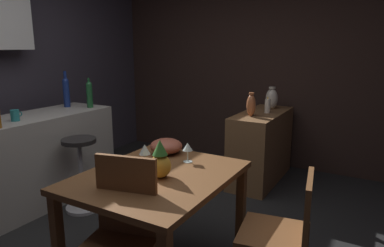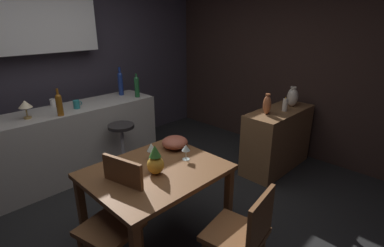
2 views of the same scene
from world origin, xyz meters
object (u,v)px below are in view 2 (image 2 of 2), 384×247
object	(u,v)px
vase_ceramic_ivory	(292,97)
chair_near_window	(116,216)
pillar_candle_tall	(285,105)
wine_glass_left	(186,148)
sideboard_cabinet	(277,139)
bar_stool	(123,149)
cup_white	(53,102)
counter_lamp	(25,105)
wine_bottle_green	(137,86)
wine_bottle_amber	(59,104)
wine_glass_right	(151,148)
cup_teal	(77,104)
dining_table	(156,179)
wine_bottle_cobalt	(120,82)
pineapple_centerpiece	(155,162)
fruit_bowl	(175,142)
vase_copper	(267,105)
chair_by_doorway	(243,235)

from	to	relation	value
vase_ceramic_ivory	chair_near_window	bearing A→B (deg)	179.61
pillar_candle_tall	wine_glass_left	bearing A→B (deg)	178.82
sideboard_cabinet	bar_stool	world-z (taller)	sideboard_cabinet
wine_glass_left	cup_white	xyz separation A→B (m)	(-0.36, 2.02, 0.10)
sideboard_cabinet	counter_lamp	xyz separation A→B (m)	(-2.48, 1.71, 0.64)
wine_glass_left	wine_bottle_green	distance (m)	1.77
bar_stool	counter_lamp	bearing A→B (deg)	152.53
wine_glass_left	wine_bottle_amber	distance (m)	1.65
wine_glass_right	wine_bottle_amber	xyz separation A→B (m)	(-0.24, 1.34, 0.19)
cup_teal	pillar_candle_tall	bearing A→B (deg)	-42.00
dining_table	chair_near_window	distance (m)	0.45
wine_bottle_cobalt	cup_teal	size ratio (longest dim) A/B	3.64
wine_glass_right	counter_lamp	bearing A→B (deg)	110.01
bar_stool	wine_bottle_amber	size ratio (longest dim) A/B	2.29
cup_teal	vase_ceramic_ivory	bearing A→B (deg)	-37.76
cup_white	counter_lamp	xyz separation A→B (m)	(-0.39, -0.29, 0.11)
wine_bottle_green	pineapple_centerpiece	bearing A→B (deg)	-121.22
wine_glass_left	vase_ceramic_ivory	distance (m)	2.00
fruit_bowl	wine_bottle_amber	world-z (taller)	wine_bottle_amber
sideboard_cabinet	wine_bottle_cobalt	distance (m)	2.31
bar_stool	wine_glass_left	distance (m)	1.36
wine_bottle_amber	cup_teal	world-z (taller)	wine_bottle_amber
pineapple_centerpiece	pillar_candle_tall	world-z (taller)	pillar_candle_tall
pineapple_centerpiece	counter_lamp	distance (m)	1.79
pillar_candle_tall	wine_glass_right	bearing A→B (deg)	172.25
sideboard_cabinet	chair_near_window	bearing A→B (deg)	179.95
wine_bottle_green	wine_bottle_amber	bearing A→B (deg)	-176.37
vase_copper	wine_bottle_cobalt	bearing A→B (deg)	116.11
dining_table	sideboard_cabinet	bearing A→B (deg)	-1.00
sideboard_cabinet	vase_copper	size ratio (longest dim) A/B	4.24
pillar_candle_tall	vase_copper	xyz separation A→B (m)	(-0.28, 0.09, 0.04)
pineapple_centerpiece	cup_white	size ratio (longest dim) A/B	2.38
wine_glass_right	counter_lamp	size ratio (longest dim) A/B	0.75
wine_bottle_cobalt	cup_white	xyz separation A→B (m)	(-0.91, 0.13, -0.14)
dining_table	vase_ceramic_ivory	distance (m)	2.33
cup_white	vase_copper	bearing A→B (deg)	-47.34
dining_table	wine_bottle_amber	bearing A→B (deg)	95.50
counter_lamp	wine_bottle_green	bearing A→B (deg)	-3.51
wine_glass_right	vase_ceramic_ivory	bearing A→B (deg)	-5.88
wine_bottle_green	vase_ceramic_ivory	size ratio (longest dim) A/B	1.22
wine_glass_left	pillar_candle_tall	distance (m)	1.73
chair_by_doorway	wine_glass_right	bearing A→B (deg)	90.66
wine_bottle_cobalt	counter_lamp	bearing A→B (deg)	-172.68
dining_table	cup_white	size ratio (longest dim) A/B	10.52
cup_white	vase_ceramic_ivory	world-z (taller)	vase_ceramic_ivory
cup_white	pillar_candle_tall	bearing A→B (deg)	-44.50
pineapple_centerpiece	cup_teal	distance (m)	1.72
sideboard_cabinet	pillar_candle_tall	bearing A→B (deg)	-83.02
fruit_bowl	cup_white	bearing A→B (deg)	104.53
wine_glass_left	cup_white	size ratio (longest dim) A/B	1.36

